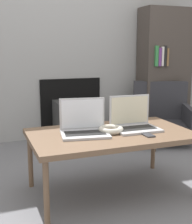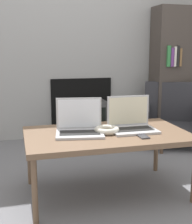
{
  "view_description": "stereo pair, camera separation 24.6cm",
  "coord_description": "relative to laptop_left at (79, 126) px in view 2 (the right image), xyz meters",
  "views": [
    {
      "loc": [
        -0.85,
        -1.77,
        1.03
      ],
      "look_at": [
        0.0,
        0.49,
        0.54
      ],
      "focal_mm": 50.0,
      "sensor_mm": 36.0,
      "label": 1
    },
    {
      "loc": [
        -0.61,
        -1.84,
        1.03
      ],
      "look_at": [
        0.0,
        0.49,
        0.54
      ],
      "focal_mm": 50.0,
      "sensor_mm": 36.0,
      "label": 2
    }
  ],
  "objects": [
    {
      "name": "table",
      "position": [
        0.19,
        -0.03,
        -0.09
      ],
      "size": [
        1.14,
        0.67,
        0.45
      ],
      "color": "brown",
      "rests_on": "ground_plane"
    },
    {
      "name": "bookshelf",
      "position": [
        1.49,
        1.34,
        0.25
      ],
      "size": [
        0.62,
        0.32,
        1.51
      ],
      "color": "#3F3833",
      "rests_on": "ground_plane"
    },
    {
      "name": "headphones",
      "position": [
        0.19,
        -0.04,
        -0.03
      ],
      "size": [
        0.18,
        0.18,
        0.04
      ],
      "color": "beige",
      "rests_on": "table"
    },
    {
      "name": "phone",
      "position": [
        0.39,
        -0.19,
        -0.05
      ],
      "size": [
        0.06,
        0.13,
        0.01
      ],
      "color": "#333338",
      "rests_on": "table"
    },
    {
      "name": "tv",
      "position": [
        0.34,
        1.3,
        -0.28
      ],
      "size": [
        0.46,
        0.38,
        0.46
      ],
      "color": "#383838",
      "rests_on": "ground_plane"
    },
    {
      "name": "armchair",
      "position": [
        1.27,
        1.03,
        -0.22
      ],
      "size": [
        0.85,
        0.86,
        0.65
      ],
      "rotation": [
        0.0,
        0.0,
        -0.43
      ],
      "color": "#2D2D33",
      "rests_on": "ground_plane"
    },
    {
      "name": "ground_plane",
      "position": [
        0.19,
        -0.22,
        -0.5
      ],
      "size": [
        14.0,
        14.0,
        0.0
      ],
      "primitive_type": "plane",
      "color": "slate"
    },
    {
      "name": "laptop_right",
      "position": [
        0.39,
        0.0,
        0.0
      ],
      "size": [
        0.33,
        0.25,
        0.24
      ],
      "rotation": [
        0.0,
        0.0,
        -0.01
      ],
      "color": "#B2B2B7",
      "rests_on": "table"
    },
    {
      "name": "laptop_left",
      "position": [
        0.0,
        0.0,
        0.0
      ],
      "size": [
        0.36,
        0.29,
        0.24
      ],
      "rotation": [
        0.0,
        0.0,
        -0.17
      ],
      "color": "#B2B2B7",
      "rests_on": "table"
    },
    {
      "name": "wall_back",
      "position": [
        0.19,
        1.54,
        0.78
      ],
      "size": [
        7.0,
        0.08,
        2.6
      ],
      "color": "#999999",
      "rests_on": "ground_plane"
    }
  ]
}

